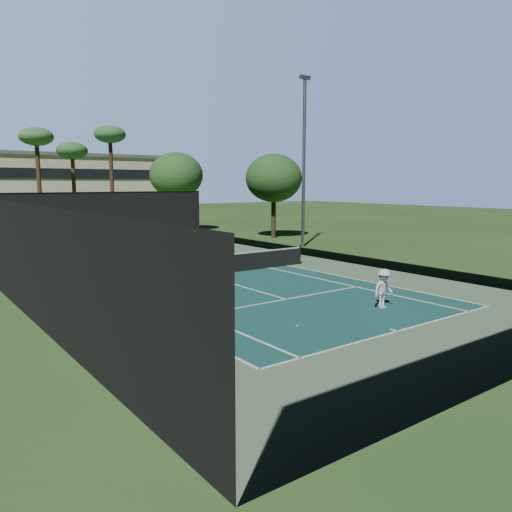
# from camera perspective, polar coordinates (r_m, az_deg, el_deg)

# --- Properties ---
(ground) EXTENTS (160.00, 160.00, 0.00)m
(ground) POSITION_cam_1_polar(r_m,az_deg,el_deg) (25.38, -5.86, -2.31)
(ground) COLOR #2B541F
(ground) RESTS_ON ground
(apron_slab) EXTENTS (18.00, 32.00, 0.01)m
(apron_slab) POSITION_cam_1_polar(r_m,az_deg,el_deg) (25.38, -5.86, -2.30)
(apron_slab) COLOR #557854
(apron_slab) RESTS_ON ground
(court_surface) EXTENTS (10.97, 23.77, 0.01)m
(court_surface) POSITION_cam_1_polar(r_m,az_deg,el_deg) (25.38, -5.86, -2.29)
(court_surface) COLOR #184E49
(court_surface) RESTS_ON ground
(court_lines) EXTENTS (11.07, 23.87, 0.01)m
(court_lines) POSITION_cam_1_polar(r_m,az_deg,el_deg) (25.38, -5.86, -2.27)
(court_lines) COLOR white
(court_lines) RESTS_ON ground
(tennis_net) EXTENTS (12.90, 0.10, 1.10)m
(tennis_net) POSITION_cam_1_polar(r_m,az_deg,el_deg) (25.28, -5.88, -1.07)
(tennis_net) COLOR black
(tennis_net) RESTS_ON ground
(fence) EXTENTS (18.04, 32.05, 4.03)m
(fence) POSITION_cam_1_polar(r_m,az_deg,el_deg) (25.14, -6.01, 2.21)
(fence) COLOR black
(fence) RESTS_ON ground
(player) EXTENTS (0.97, 0.56, 1.49)m
(player) POSITION_cam_1_polar(r_m,az_deg,el_deg) (19.33, 14.37, -3.63)
(player) COLOR white
(player) RESTS_ON ground
(tennis_ball_a) EXTENTS (0.08, 0.08, 0.08)m
(tennis_ball_a) POSITION_cam_1_polar(r_m,az_deg,el_deg) (16.52, 4.75, -7.96)
(tennis_ball_a) COLOR yellow
(tennis_ball_a) RESTS_ON ground
(tennis_ball_b) EXTENTS (0.07, 0.07, 0.07)m
(tennis_ball_b) POSITION_cam_1_polar(r_m,az_deg,el_deg) (25.90, -16.68, -2.33)
(tennis_ball_b) COLOR #CAEB35
(tennis_ball_b) RESTS_ON ground
(tennis_ball_c) EXTENTS (0.07, 0.07, 0.07)m
(tennis_ball_c) POSITION_cam_1_polar(r_m,az_deg,el_deg) (28.26, -2.20, -1.12)
(tennis_ball_c) COLOR #BED730
(tennis_ball_c) RESTS_ON ground
(tennis_ball_d) EXTENTS (0.07, 0.07, 0.07)m
(tennis_ball_d) POSITION_cam_1_polar(r_m,az_deg,el_deg) (28.52, -20.60, -1.56)
(tennis_ball_d) COLOR #CFF537
(tennis_ball_d) RESTS_ON ground
(park_bench) EXTENTS (1.50, 0.45, 1.02)m
(park_bench) POSITION_cam_1_polar(r_m,az_deg,el_deg) (39.07, -19.73, 1.77)
(park_bench) COLOR beige
(park_bench) RESTS_ON ground
(trash_bin) EXTENTS (0.56, 0.56, 0.95)m
(trash_bin) POSITION_cam_1_polar(r_m,az_deg,el_deg) (39.00, -17.73, 1.76)
(trash_bin) COLOR black
(trash_bin) RESTS_ON ground
(palm_a) EXTENTS (2.80, 2.80, 9.32)m
(palm_a) POSITION_cam_1_polar(r_m,az_deg,el_deg) (46.85, -23.80, 11.94)
(palm_a) COLOR #46321E
(palm_a) RESTS_ON ground
(palm_b) EXTENTS (2.80, 2.80, 8.42)m
(palm_b) POSITION_cam_1_polar(r_m,az_deg,el_deg) (49.63, -20.26, 10.92)
(palm_b) COLOR #46331E
(palm_b) RESTS_ON ground
(palm_c) EXTENTS (2.80, 2.80, 9.77)m
(palm_c) POSITION_cam_1_polar(r_m,az_deg,el_deg) (47.67, -16.34, 12.72)
(palm_c) COLOR #402C1B
(palm_c) RESTS_ON ground
(decid_tree_a) EXTENTS (5.12, 5.12, 7.62)m
(decid_tree_a) POSITION_cam_1_polar(r_m,az_deg,el_deg) (49.05, -9.11, 9.09)
(decid_tree_a) COLOR #422C1C
(decid_tree_a) RESTS_ON ground
(decid_tree_b) EXTENTS (4.80, 4.80, 7.14)m
(decid_tree_b) POSITION_cam_1_polar(r_m,az_deg,el_deg) (42.82, 2.04, 8.86)
(decid_tree_b) COLOR #402D1B
(decid_tree_b) RESTS_ON ground
(campus_building) EXTENTS (40.50, 12.50, 8.30)m
(campus_building) POSITION_cam_1_polar(r_m,az_deg,el_deg) (68.64, -26.11, 7.08)
(campus_building) COLOR beige
(campus_building) RESTS_ON ground
(light_pole) EXTENTS (0.90, 0.25, 12.22)m
(light_pole) POSITION_cam_1_polar(r_m,az_deg,el_deg) (36.99, 5.49, 11.06)
(light_pole) COLOR gray
(light_pole) RESTS_ON ground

